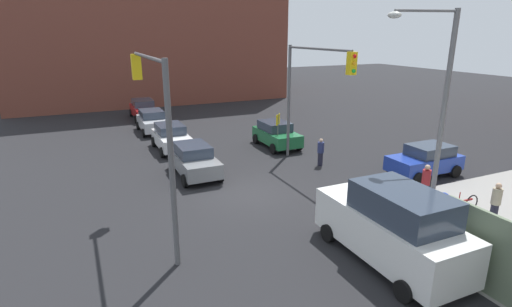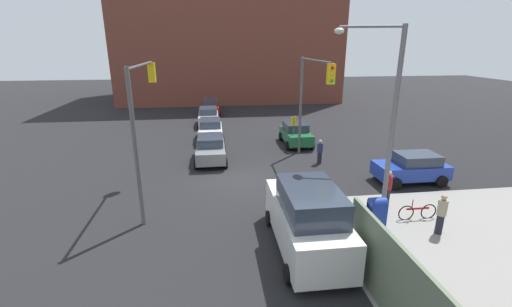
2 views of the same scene
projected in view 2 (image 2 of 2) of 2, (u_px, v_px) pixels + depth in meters
ground_plane at (241, 179)px, 19.30m from camera, size 120.00×120.00×0.00m
building_brick_west at (228, 28)px, 46.78m from camera, size 16.00×28.00×18.84m
traffic_signal_nw_corner at (311, 90)px, 20.50m from camera, size 5.98×0.36×6.50m
traffic_signal_se_corner at (143, 106)px, 15.18m from camera, size 5.79×0.36×6.50m
street_lamp_corner at (385, 111)px, 13.70m from camera, size 0.97×2.61×8.00m
warning_sign_two_way at (293, 127)px, 24.42m from camera, size 0.48×0.48×2.40m
mailbox_blue at (377, 213)px, 13.82m from camera, size 0.56×0.64×1.43m
coupe_red at (211, 107)px, 36.85m from camera, size 4.28×2.02×1.62m
sedan_green at (296, 134)px, 25.74m from camera, size 3.82×2.02×1.62m
sedan_blue at (412, 167)px, 18.67m from camera, size 2.02×3.81×1.62m
sedan_silver at (208, 116)px, 31.91m from camera, size 3.81×2.02×1.62m
coupe_gray at (211, 149)px, 22.02m from camera, size 3.87×2.02×1.62m
coupe_white at (210, 130)px, 26.92m from camera, size 3.91×2.02×1.62m
van_white_delivery at (307, 218)px, 12.31m from camera, size 5.40×2.32×2.62m
pedestrian_crossing at (320, 151)px, 21.58m from camera, size 0.36×0.36×1.56m
pedestrian_waiting at (388, 188)px, 15.85m from camera, size 0.36×0.36×1.76m
pedestrian_walking_north at (441, 214)px, 13.51m from camera, size 0.36×0.36×1.70m
bicycle_leaning_on_fence at (417, 212)px, 14.79m from camera, size 0.05×1.75×0.97m
bicycle_at_crosswalk at (311, 138)px, 26.35m from camera, size 1.75×0.05×0.97m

